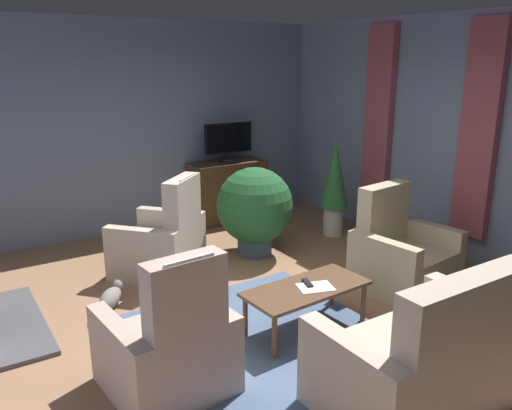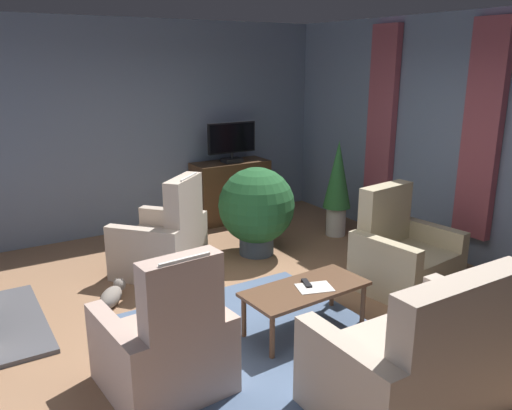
{
  "view_description": "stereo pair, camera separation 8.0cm",
  "coord_description": "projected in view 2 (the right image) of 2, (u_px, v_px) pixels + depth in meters",
  "views": [
    {
      "loc": [
        -2.46,
        -3.65,
        2.32
      ],
      "look_at": [
        0.05,
        0.27,
        1.0
      ],
      "focal_mm": 36.35,
      "sensor_mm": 36.0,
      "label": 1
    },
    {
      "loc": [
        -2.39,
        -3.69,
        2.32
      ],
      "look_at": [
        0.05,
        0.27,
        1.0
      ],
      "focal_mm": 36.35,
      "sensor_mm": 36.0,
      "label": 2
    }
  ],
  "objects": [
    {
      "name": "wall_back",
      "position": [
        143.0,
        127.0,
        7.05
      ],
      "size": [
        5.99,
        0.1,
        2.83
      ],
      "primitive_type": "cube",
      "color": "slate",
      "rests_on": "ground_plane"
    },
    {
      "name": "wall_right_with_window",
      "position": [
        471.0,
        141.0,
        5.86
      ],
      "size": [
        0.1,
        6.77,
        2.83
      ],
      "primitive_type": "cube",
      "color": "slate",
      "rests_on": "ground_plane"
    },
    {
      "name": "armchair_by_fireplace",
      "position": [
        166.0,
        347.0,
        3.68
      ],
      "size": [
        0.87,
        0.9,
        1.13
      ],
      "color": "#BC9E8E",
      "rests_on": "ground_plane"
    },
    {
      "name": "tv_cabinet",
      "position": [
        231.0,
        192.0,
        7.62
      ],
      "size": [
        1.12,
        0.51,
        0.88
      ],
      "color": "#352315",
      "rests_on": "ground_plane"
    },
    {
      "name": "television",
      "position": [
        232.0,
        141.0,
        7.36
      ],
      "size": [
        0.74,
        0.2,
        0.57
      ],
      "color": "black",
      "rests_on": "tv_cabinet"
    },
    {
      "name": "armchair_beside_cabinet",
      "position": [
        164.0,
        242.0,
        5.77
      ],
      "size": [
        1.2,
        1.19,
        1.12
      ],
      "color": "#C6B29E",
      "rests_on": "ground_plane"
    },
    {
      "name": "coffee_table",
      "position": [
        306.0,
        292.0,
        4.49
      ],
      "size": [
        1.15,
        0.57,
        0.41
      ],
      "color": "brown",
      "rests_on": "ground_plane"
    },
    {
      "name": "ground_plane",
      "position": [
        267.0,
        316.0,
        4.87
      ],
      "size": [
        5.99,
        6.77,
        0.04
      ],
      "primitive_type": "cube",
      "color": "#936B4C"
    },
    {
      "name": "folded_newspaper",
      "position": [
        315.0,
        288.0,
        4.46
      ],
      "size": [
        0.35,
        0.3,
        0.01
      ],
      "primitive_type": "cube",
      "rotation": [
        0.0,
        0.0,
        -0.31
      ],
      "color": "silver",
      "rests_on": "coffee_table"
    },
    {
      "name": "potted_plant_on_hearth_side",
      "position": [
        256.0,
        207.0,
        6.22
      ],
      "size": [
        0.92,
        0.92,
        1.08
      ],
      "color": "#3D4C5B",
      "rests_on": "ground_plane"
    },
    {
      "name": "armchair_near_window",
      "position": [
        403.0,
        257.0,
        5.37
      ],
      "size": [
        1.02,
        0.92,
        1.05
      ],
      "color": "tan",
      "rests_on": "ground_plane"
    },
    {
      "name": "curtain_panel_far",
      "position": [
        382.0,
        118.0,
        6.83
      ],
      "size": [
        0.1,
        0.44,
        2.37
      ],
      "primitive_type": "cube",
      "color": "#A34C56"
    },
    {
      "name": "potted_plant_leafy_by_curtain",
      "position": [
        338.0,
        183.0,
        6.87
      ],
      "size": [
        0.37,
        0.37,
        1.29
      ],
      "color": "beige",
      "rests_on": "ground_plane"
    },
    {
      "name": "tv_remote",
      "position": [
        307.0,
        283.0,
        4.53
      ],
      "size": [
        0.1,
        0.18,
        0.02
      ],
      "primitive_type": "cube",
      "rotation": [
        0.0,
        0.0,
        1.24
      ],
      "color": "black",
      "rests_on": "coffee_table"
    },
    {
      "name": "sofa_floral",
      "position": [
        421.0,
        362.0,
        3.49
      ],
      "size": [
        1.4,
        0.87,
        1.06
      ],
      "color": "#C6B29E",
      "rests_on": "ground_plane"
    },
    {
      "name": "curtain_panel_near",
      "position": [
        482.0,
        132.0,
        5.6
      ],
      "size": [
        0.1,
        0.44,
        2.37
      ],
      "primitive_type": "cube",
      "color": "#A34C56"
    },
    {
      "name": "rug_central",
      "position": [
        249.0,
        340.0,
        4.41
      ],
      "size": [
        2.19,
        2.08,
        0.01
      ],
      "primitive_type": "cube",
      "color": "slate",
      "rests_on": "ground_plane"
    },
    {
      "name": "cat",
      "position": [
        112.0,
        295.0,
        5.05
      ],
      "size": [
        0.5,
        0.55,
        0.19
      ],
      "color": "gray",
      "rests_on": "ground_plane"
    }
  ]
}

